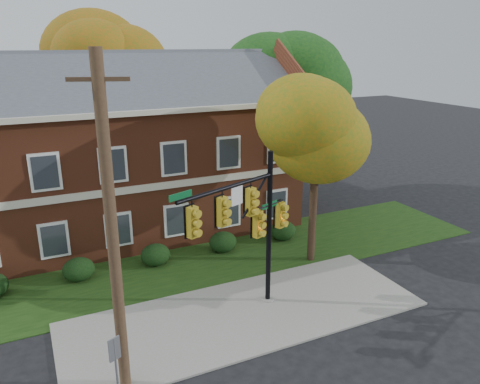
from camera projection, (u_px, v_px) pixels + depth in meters
name	position (u px, v px, depth m)	size (l,w,h in m)	color
ground	(257.00, 328.00, 17.42)	(120.00, 120.00, 0.00)	black
sidewalk	(245.00, 314.00, 18.27)	(14.00, 5.00, 0.08)	gray
grass_strip	(200.00, 262.00, 22.58)	(30.00, 6.00, 0.04)	#193811
apartment_building	(125.00, 142.00, 25.37)	(18.80, 8.80, 9.74)	brown
hedge_left	(79.00, 269.00, 20.80)	(1.40, 1.26, 1.05)	black
hedge_center	(155.00, 255.00, 22.22)	(1.40, 1.26, 1.05)	black
hedge_right	(223.00, 242.00, 23.64)	(1.40, 1.26, 1.05)	black
hedge_far_right	(283.00, 231.00, 25.06)	(1.40, 1.26, 1.05)	black
tree_near_right	(323.00, 124.00, 20.83)	(4.50, 4.25, 8.58)	black
tree_right_rear	(296.00, 76.00, 29.75)	(6.30, 5.95, 10.62)	black
tree_far_rear	(115.00, 63.00, 31.49)	(6.84, 6.46, 11.52)	black
traffic_signal	(250.00, 220.00, 17.24)	(5.34, 2.20, 6.33)	gray
utility_pole	(112.00, 234.00, 12.93)	(1.52, 0.63, 10.07)	#483022
sign_post	(116.00, 363.00, 12.96)	(0.35, 0.19, 2.49)	slate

